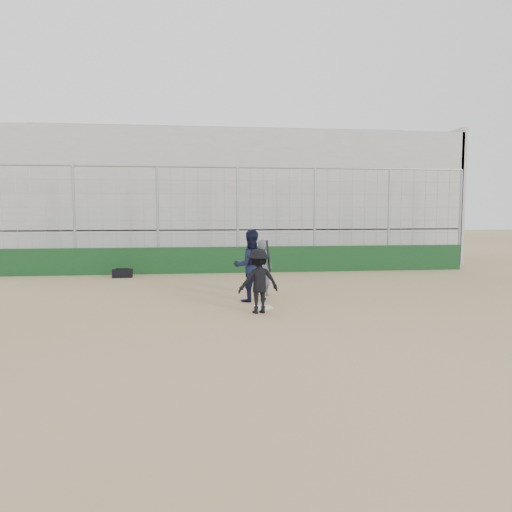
{
  "coord_description": "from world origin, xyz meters",
  "views": [
    {
      "loc": [
        -1.68,
        -11.95,
        2.39
      ],
      "look_at": [
        0.0,
        1.4,
        1.15
      ],
      "focal_mm": 35.0,
      "sensor_mm": 36.0,
      "label": 1
    }
  ],
  "objects": [
    {
      "name": "bleachers",
      "position": [
        0.0,
        11.95,
        2.92
      ],
      "size": [
        20.25,
        6.7,
        6.98
      ],
      "color": "#A2A2A2",
      "rests_on": "ground"
    },
    {
      "name": "home_plate",
      "position": [
        0.0,
        0.0,
        0.01
      ],
      "size": [
        0.44,
        0.44,
        0.02
      ],
      "primitive_type": "cube",
      "color": "white",
      "rests_on": "ground"
    },
    {
      "name": "umpire",
      "position": [
        0.21,
        1.77,
        0.71
      ],
      "size": [
        0.66,
        0.53,
        1.43
      ],
      "primitive_type": "imported",
      "rotation": [
        0.0,
        0.0,
        2.85
      ],
      "color": "#4C5360",
      "rests_on": "ground"
    },
    {
      "name": "backstop",
      "position": [
        0.0,
        7.0,
        0.96
      ],
      "size": [
        18.1,
        0.25,
        4.04
      ],
      "color": "#103416",
      "rests_on": "ground"
    },
    {
      "name": "ground",
      "position": [
        0.0,
        0.0,
        0.0
      ],
      "size": [
        90.0,
        90.0,
        0.0
      ],
      "primitive_type": "plane",
      "color": "olive",
      "rests_on": "ground"
    },
    {
      "name": "batter_at_plate",
      "position": [
        -0.19,
        -0.57,
        0.75
      ],
      "size": [
        1.07,
        0.81,
        1.68
      ],
      "color": "black",
      "rests_on": "ground"
    },
    {
      "name": "equipment_bag",
      "position": [
        -4.2,
        6.07,
        0.15
      ],
      "size": [
        0.71,
        0.32,
        0.34
      ],
      "color": "black",
      "rests_on": "ground"
    },
    {
      "name": "catcher_crouched",
      "position": [
        -0.22,
        0.87,
        0.63
      ],
      "size": [
        1.05,
        0.91,
        1.25
      ],
      "color": "black",
      "rests_on": "ground"
    }
  ]
}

